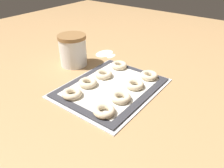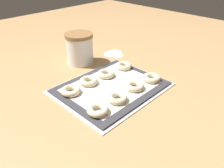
% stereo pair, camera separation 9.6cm
% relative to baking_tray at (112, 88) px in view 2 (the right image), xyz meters
% --- Properties ---
extents(ground_plane, '(2.80, 2.80, 0.00)m').
position_rel_baking_tray_xyz_m(ground_plane, '(-0.01, 0.00, -0.00)').
color(ground_plane, '#A87F51').
extents(baking_tray, '(0.43, 0.35, 0.01)m').
position_rel_baking_tray_xyz_m(baking_tray, '(0.00, 0.00, 0.00)').
color(baking_tray, silver).
rests_on(baking_tray, ground_plane).
extents(baking_mat, '(0.40, 0.32, 0.00)m').
position_rel_baking_tray_xyz_m(baking_mat, '(0.00, 0.00, 0.01)').
color(baking_mat, '#333338').
rests_on(baking_mat, baking_tray).
extents(bagel_front_far_left, '(0.08, 0.08, 0.02)m').
position_rel_baking_tray_xyz_m(bagel_front_far_left, '(-0.15, -0.08, 0.02)').
color(bagel_front_far_left, beige).
rests_on(bagel_front_far_left, baking_mat).
extents(bagel_front_mid_left, '(0.08, 0.08, 0.02)m').
position_rel_baking_tray_xyz_m(bagel_front_mid_left, '(-0.06, -0.08, 0.02)').
color(bagel_front_mid_left, beige).
rests_on(bagel_front_mid_left, baking_mat).
extents(bagel_front_mid_right, '(0.08, 0.08, 0.02)m').
position_rel_baking_tray_xyz_m(bagel_front_mid_right, '(0.05, -0.08, 0.02)').
color(bagel_front_mid_right, beige).
rests_on(bagel_front_mid_right, baking_mat).
extents(bagel_front_far_right, '(0.08, 0.08, 0.02)m').
position_rel_baking_tray_xyz_m(bagel_front_far_right, '(0.15, -0.08, 0.02)').
color(bagel_front_far_right, beige).
rests_on(bagel_front_far_right, baking_mat).
extents(bagel_back_far_left, '(0.08, 0.08, 0.02)m').
position_rel_baking_tray_xyz_m(bagel_back_far_left, '(-0.15, 0.08, 0.02)').
color(bagel_back_far_left, beige).
rests_on(bagel_back_far_left, baking_mat).
extents(bagel_back_mid_left, '(0.08, 0.08, 0.02)m').
position_rel_baking_tray_xyz_m(bagel_back_mid_left, '(-0.05, 0.09, 0.02)').
color(bagel_back_mid_left, beige).
rests_on(bagel_back_mid_left, baking_mat).
extents(bagel_back_mid_right, '(0.08, 0.08, 0.02)m').
position_rel_baking_tray_xyz_m(bagel_back_mid_right, '(0.04, 0.08, 0.02)').
color(bagel_back_mid_right, beige).
rests_on(bagel_back_mid_right, baking_mat).
extents(bagel_back_far_right, '(0.08, 0.08, 0.02)m').
position_rel_baking_tray_xyz_m(bagel_back_far_right, '(0.16, 0.08, 0.02)').
color(bagel_back_far_right, beige).
rests_on(bagel_back_far_right, baking_mat).
extents(flour_canister, '(0.13, 0.13, 0.15)m').
position_rel_baking_tray_xyz_m(flour_canister, '(0.07, 0.29, 0.07)').
color(flour_canister, white).
rests_on(flour_canister, ground_plane).
extents(flour_patch_near, '(0.06, 0.03, 0.00)m').
position_rel_baking_tray_xyz_m(flour_patch_near, '(0.26, 0.20, -0.00)').
color(flour_patch_near, white).
rests_on(flour_patch_near, ground_plane).
extents(flour_patch_far, '(0.11, 0.08, 0.00)m').
position_rel_baking_tray_xyz_m(flour_patch_far, '(0.27, 0.25, -0.00)').
color(flour_patch_far, white).
rests_on(flour_patch_far, ground_plane).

